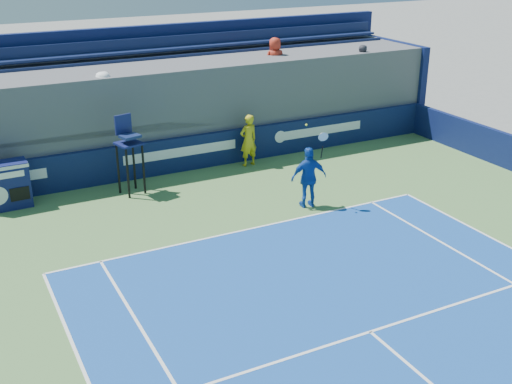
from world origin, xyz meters
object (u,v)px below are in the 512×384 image
ball_person (248,140)px  match_clock (6,184)px  tennis_player (309,177)px  umpire_chair (129,146)px

ball_person → match_clock: bearing=-6.7°
ball_person → tennis_player: tennis_player is taller
match_clock → tennis_player: size_ratio=0.54×
match_clock → tennis_player: tennis_player is taller
umpire_chair → tennis_player: (4.33, -3.42, -0.60)m
ball_person → umpire_chair: umpire_chair is taller
ball_person → tennis_player: size_ratio=0.71×
match_clock → tennis_player: (7.91, -3.98, 0.19)m
match_clock → ball_person: bearing=0.6°
match_clock → tennis_player: 8.85m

